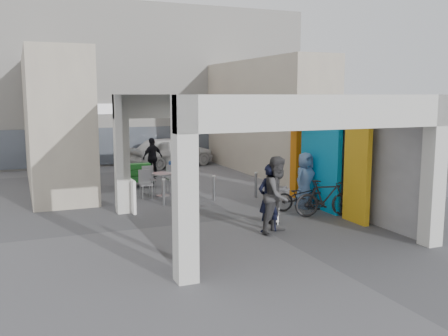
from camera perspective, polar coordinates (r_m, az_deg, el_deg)
name	(u,v)px	position (r m, az deg, el deg)	size (l,w,h in m)	color
ground	(242,218)	(14.31, 2.11, -5.75)	(90.00, 90.00, 0.00)	#535358
arcade_canopy	(274,140)	(13.43, 5.73, 3.25)	(6.40, 6.45, 6.40)	silver
far_building	(133,85)	(27.23, -10.34, 9.31)	(18.00, 4.08, 8.00)	white
plaza_bldg_left	(54,121)	(20.18, -18.87, 5.12)	(2.00, 9.00, 5.00)	beige
plaza_bldg_right	(264,117)	(22.61, 4.63, 5.85)	(2.00, 9.00, 5.00)	beige
bollard_left	(164,192)	(15.96, -6.91, -2.78)	(0.09, 0.09, 0.84)	gray
bollard_center	(214,188)	(16.54, -1.16, -2.34)	(0.09, 0.09, 0.83)	gray
bollard_right	(256,185)	(17.09, 3.67, -1.96)	(0.09, 0.09, 0.86)	gray
advert_board_near	(181,238)	(10.62, -4.95, -8.00)	(0.15, 0.56, 1.00)	white
advert_board_far	(133,196)	(15.06, -10.39, -3.19)	(0.11, 0.55, 1.00)	white
cafe_set	(157,185)	(17.70, -7.66, -1.94)	(1.60, 1.29, 0.97)	#9B9BA0
produce_stand	(137,178)	(19.31, -9.90, -1.12)	(1.31, 0.71, 0.87)	black
crate_stack	(174,167)	(22.27, -5.71, 0.06)	(0.55, 0.50, 0.56)	#185420
border_collie	(274,215)	(13.69, 5.75, -5.41)	(0.23, 0.44, 0.61)	black
man_with_dog	(269,198)	(12.79, 5.15, -3.45)	(0.64, 0.42, 1.76)	black
man_back_turned	(278,195)	(12.69, 6.20, -3.08)	(0.96, 0.75, 1.97)	#424144
man_elderly	(305,180)	(15.65, 9.25, -1.39)	(0.85, 0.55, 1.73)	#5B7EB2
man_crates	(153,157)	(21.43, -8.17, 1.20)	(0.99, 0.41, 1.68)	black
bicycle_front	(301,196)	(15.31, 8.80, -3.23)	(0.58, 1.67, 0.88)	black
bicycle_rear	(325,198)	(14.69, 11.49, -3.40)	(0.50, 1.78, 1.07)	black
white_van	(171,151)	(24.49, -6.12, 1.90)	(1.75, 4.35, 1.48)	silver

